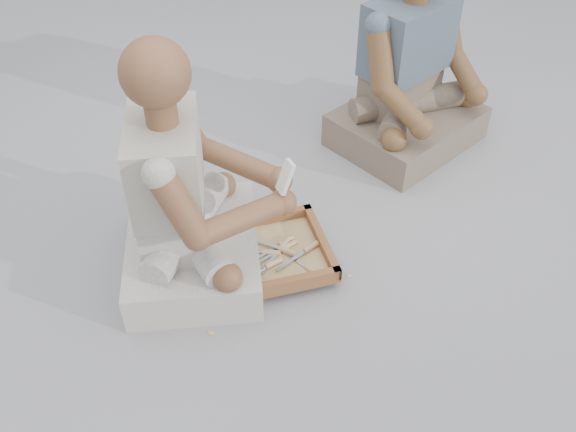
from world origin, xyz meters
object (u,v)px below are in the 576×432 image
object	(u,v)px
carved_panel	(226,244)
tool_tray	(264,255)
craftsman	(186,202)
companion	(410,79)

from	to	relation	value
carved_panel	tool_tray	xyz separation A→B (m)	(0.11, -0.15, 0.04)
carved_panel	craftsman	distance (m)	0.35
carved_panel	craftsman	bearing A→B (deg)	-158.74
carved_panel	tool_tray	world-z (taller)	tool_tray
tool_tray	craftsman	bearing A→B (deg)	160.34
tool_tray	craftsman	world-z (taller)	craftsman
tool_tray	companion	world-z (taller)	companion
tool_tray	carved_panel	bearing A→B (deg)	127.56
carved_panel	craftsman	size ratio (longest dim) A/B	0.58
tool_tray	craftsman	xyz separation A→B (m)	(-0.26, 0.09, 0.27)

